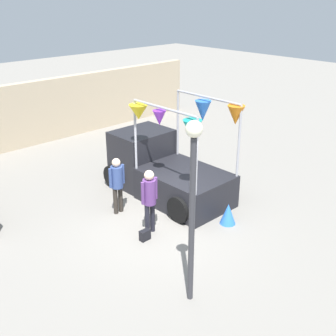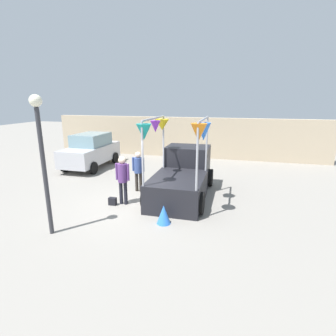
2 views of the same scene
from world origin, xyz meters
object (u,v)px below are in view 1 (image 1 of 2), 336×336
at_px(person_vendor, 117,180).
at_px(street_lamp, 193,189).
at_px(vendor_truck, 162,166).
at_px(person_customer, 149,195).
at_px(folded_kite_bundle_azure, 228,214).
at_px(handbag, 145,235).

relative_size(person_vendor, street_lamp, 0.43).
distance_m(vendor_truck, person_customer, 2.48).
height_order(vendor_truck, person_customer, vendor_truck).
height_order(vendor_truck, street_lamp, street_lamp).
bearing_deg(person_vendor, street_lamp, -106.15).
height_order(person_vendor, street_lamp, street_lamp).
relative_size(vendor_truck, folded_kite_bundle_azure, 6.83).
xyz_separation_m(vendor_truck, street_lamp, (-3.01, -4.12, 1.67)).
relative_size(vendor_truck, handbag, 14.65).
bearing_deg(folded_kite_bundle_azure, street_lamp, -154.63).
bearing_deg(person_vendor, folded_kite_bundle_azure, -55.02).
bearing_deg(handbag, vendor_truck, 38.35).
height_order(person_vendor, handbag, person_vendor).
bearing_deg(vendor_truck, person_customer, -140.25).
xyz_separation_m(person_customer, folded_kite_bundle_azure, (1.85, -1.14, -0.79)).
relative_size(person_customer, folded_kite_bundle_azure, 2.98).
bearing_deg(person_customer, person_vendor, 88.21).
height_order(vendor_truck, handbag, vendor_truck).
distance_m(vendor_truck, person_vendor, 1.86).
bearing_deg(vendor_truck, street_lamp, -126.12).
xyz_separation_m(vendor_truck, person_vendor, (-1.85, -0.13, 0.15)).
xyz_separation_m(person_customer, street_lamp, (-1.11, -2.54, 1.44)).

